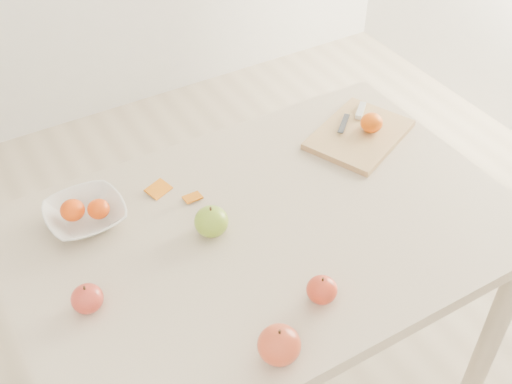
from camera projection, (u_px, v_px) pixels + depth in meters
table at (266, 254)px, 1.60m from camera, size 1.20×0.80×0.75m
cutting_board at (359, 135)px, 1.79m from camera, size 0.34×0.30×0.02m
board_tangerine at (372, 123)px, 1.77m from camera, size 0.06×0.06×0.05m
fruit_bowl at (86, 215)px, 1.53m from camera, size 0.19×0.19×0.05m
bowl_tangerine_near at (72, 210)px, 1.51m from camera, size 0.06×0.06×0.05m
bowl_tangerine_far at (99, 209)px, 1.52m from camera, size 0.05×0.05×0.05m
orange_peel_a at (159, 190)px, 1.63m from camera, size 0.07×0.06×0.01m
orange_peel_b at (193, 198)px, 1.61m from camera, size 0.05×0.04×0.01m
paring_knife at (358, 113)px, 1.84m from camera, size 0.15×0.10×0.01m
apple_green at (211, 221)px, 1.49m from camera, size 0.08×0.08×0.07m
apple_red_e at (322, 290)px, 1.35m from camera, size 0.07×0.07×0.06m
apple_red_c at (279, 345)px, 1.24m from camera, size 0.09×0.09×0.08m
apple_red_b at (87, 299)px, 1.33m from camera, size 0.07×0.07×0.06m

